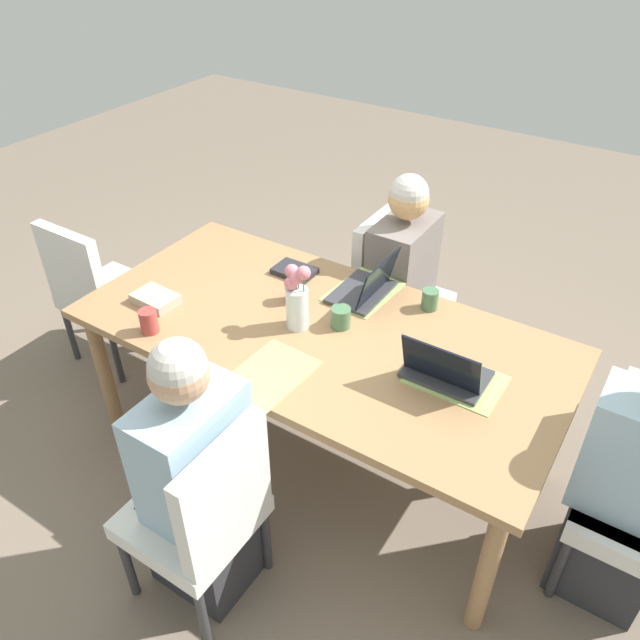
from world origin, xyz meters
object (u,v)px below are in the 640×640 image
at_px(coffee_mug_near_right, 341,317).
at_px(book_red_cover, 155,299).
at_px(person_far_left_far, 400,293).
at_px(person_head_right_left_near, 631,492).
at_px(coffee_mug_near_left, 293,291).
at_px(person_near_left_mid, 199,485).
at_px(laptop_far_left_far, 366,288).
at_px(laptop_head_right_left_near, 445,371).
at_px(book_blue_cover, 295,271).
at_px(coffee_mug_centre_right, 149,321).
at_px(chair_far_left_far, 392,288).
at_px(chair_head_left_right_near, 97,288).
at_px(flower_vase, 297,296).
at_px(chair_near_left_mid, 204,511).
at_px(dining_table, 320,342).
at_px(coffee_mug_centre_left, 430,299).

height_order(coffee_mug_near_right, book_red_cover, coffee_mug_near_right).
relative_size(person_far_left_far, book_red_cover, 5.97).
height_order(person_head_right_left_near, coffee_mug_near_left, person_head_right_left_near).
height_order(person_near_left_mid, person_far_left_far, same).
height_order(laptop_far_left_far, book_red_cover, laptop_far_left_far).
bearing_deg(laptop_head_right_left_near, person_near_left_mid, -127.08).
relative_size(coffee_mug_near_right, book_blue_cover, 0.47).
relative_size(laptop_head_right_left_near, coffee_mug_centre_right, 2.99).
distance_m(person_head_right_left_near, chair_far_left_far, 1.57).
distance_m(person_head_right_left_near, chair_head_left_right_near, 2.73).
xyz_separation_m(person_far_left_far, flower_vase, (-0.13, -0.77, 0.37)).
bearing_deg(chair_near_left_mid, person_far_left_far, 91.06).
relative_size(dining_table, flower_vase, 6.86).
height_order(chair_near_left_mid, book_red_cover, chair_near_left_mid).
height_order(laptop_far_left_far, book_blue_cover, laptop_far_left_far).
xyz_separation_m(coffee_mug_centre_right, book_blue_cover, (0.25, 0.72, -0.04)).
relative_size(dining_table, book_red_cover, 10.63).
bearing_deg(coffee_mug_near_right, dining_table, -132.23).
bearing_deg(coffee_mug_near_right, person_far_left_far, 92.64).
bearing_deg(chair_far_left_far, person_near_left_mid, -88.94).
height_order(person_head_right_left_near, flower_vase, person_head_right_left_near).
xyz_separation_m(chair_far_left_far, coffee_mug_centre_right, (-0.56, -1.21, 0.30)).
bearing_deg(coffee_mug_near_right, person_near_left_mid, -94.99).
bearing_deg(person_near_left_mid, coffee_mug_centre_right, 146.43).
bearing_deg(coffee_mug_near_right, coffee_mug_centre_left, 51.35).
bearing_deg(flower_vase, coffee_mug_near_right, 31.87).
xyz_separation_m(chair_near_left_mid, coffee_mug_near_left, (-0.28, 0.98, 0.29)).
bearing_deg(coffee_mug_near_left, person_near_left_mid, -77.27).
height_order(chair_far_left_far, laptop_far_left_far, laptop_far_left_far).
distance_m(person_head_right_left_near, book_blue_cover, 1.72).
bearing_deg(chair_far_left_far, person_head_right_left_near, -29.31).
xyz_separation_m(flower_vase, book_blue_cover, (-0.26, 0.35, -0.14)).
bearing_deg(chair_far_left_far, coffee_mug_centre_right, -115.08).
distance_m(coffee_mug_near_right, coffee_mug_centre_right, 0.82).
relative_size(laptop_head_right_left_near, coffee_mug_near_left, 3.08).
height_order(dining_table, book_red_cover, book_red_cover).
distance_m(person_far_left_far, laptop_far_left_far, 0.48).
relative_size(chair_far_left_far, coffee_mug_centre_left, 9.53).
xyz_separation_m(person_head_right_left_near, coffee_mug_centre_right, (-1.93, -0.44, 0.27)).
xyz_separation_m(person_head_right_left_near, laptop_head_right_left_near, (-0.74, -0.04, 0.26)).
relative_size(coffee_mug_centre_left, book_red_cover, 0.47).
relative_size(chair_far_left_far, flower_vase, 2.91).
bearing_deg(person_head_right_left_near, chair_far_left_far, 150.69).
bearing_deg(book_red_cover, coffee_mug_near_right, 23.25).
xyz_separation_m(laptop_head_right_left_near, book_red_cover, (-1.33, -0.22, -0.02)).
xyz_separation_m(laptop_head_right_left_near, coffee_mug_near_left, (-0.80, 0.13, 0.01)).
height_order(chair_near_left_mid, laptop_far_left_far, laptop_far_left_far).
height_order(chair_near_left_mid, person_far_left_far, person_far_left_far).
bearing_deg(laptop_far_left_far, chair_far_left_far, 100.14).
bearing_deg(chair_near_left_mid, book_blue_cover, 109.35).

